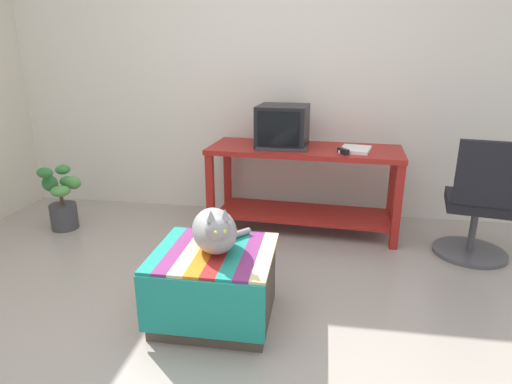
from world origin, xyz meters
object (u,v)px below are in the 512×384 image
Objects in this scene: desk at (304,174)px; ottoman_with_blanket at (215,285)px; tv_monitor at (283,126)px; stapler at (343,151)px; book at (355,149)px; potted_plant at (62,201)px; cat at (215,230)px; office_chair at (478,208)px; keyboard at (282,148)px.

desk is 2.45× the size of ottoman_with_blanket.
tv_monitor is 0.55m from stapler.
book is 2.46m from potted_plant.
cat is 1.40m from stapler.
desk is 3.66× the size of tv_monitor.
book is 0.30× the size of office_chair.
desk is at bearing -7.96° from tv_monitor.
office_chair is (3.26, -0.04, 0.14)m from potted_plant.
desk is at bearing -177.97° from book.
book is (0.40, -0.07, 0.24)m from desk.
cat is (-0.40, -1.38, 0.05)m from desk.
keyboard is 0.85× the size of cat.
office_chair is at bearing -12.29° from desk.
tv_monitor is 3.93× the size of stapler.
stapler is (0.48, -0.07, 0.01)m from keyboard.
desk is 0.47m from book.
office_chair is at bearing -0.79° from potted_plant.
keyboard is 0.62× the size of ottoman_with_blanket.
stapler is (0.30, -0.19, 0.24)m from desk.
desk is at bearing 73.42° from ottoman_with_blanket.
office_chair reaches higher than desk.
book is at bearing -7.63° from office_chair.
tv_monitor is 0.22m from keyboard.
stapler is at bearing -117.90° from book.
ottoman_with_blanket is at bearing -33.95° from potted_plant.
book reaches higher than cat.
cat is at bearing -94.73° from tv_monitor.
keyboard is 3.64× the size of stapler.
desk is 5.86× the size of book.
potted_plant is 3.26m from office_chair.
ottoman_with_blanket is (-0.41, -1.39, -0.27)m from desk.
tv_monitor is 1.57m from office_chair.
office_chair is at bearing -6.82° from book.
cat is (-0.23, -1.27, -0.19)m from keyboard.
keyboard reaches higher than potted_plant.
office_chair reaches higher than stapler.
office_chair is (1.66, 1.02, -0.15)m from cat.
keyboard is 1.49m from office_chair.
office_chair is at bearing -11.22° from keyboard.
cat is at bearing 42.91° from office_chair.
keyboard is 1.48× the size of book.
cat is at bearing -102.30° from desk.
desk is 0.43m from stapler.
book is at bearing -6.74° from tv_monitor.
potted_plant is (-1.60, 1.06, -0.28)m from cat.
tv_monitor is 1.08× the size of keyboard.
office_chair is at bearing 31.59° from ottoman_with_blanket.
ottoman_with_blanket is (-0.24, -1.27, -0.51)m from keyboard.
cat is (-0.22, -1.42, -0.34)m from tv_monitor.
keyboard reaches higher than desk.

